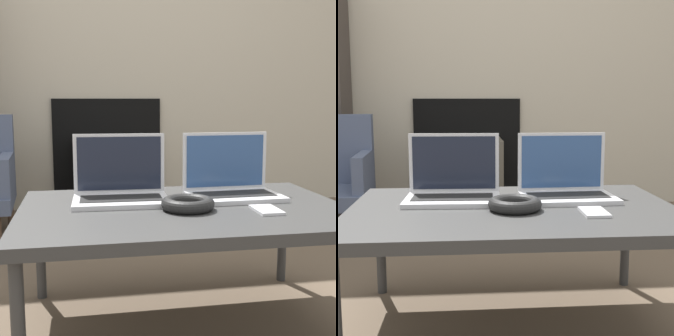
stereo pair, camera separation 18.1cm
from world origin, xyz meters
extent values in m
cube|color=#B7AD99|center=(0.00, 2.08, 1.30)|extent=(7.00, 0.06, 2.60)
cube|color=black|center=(-0.15, 2.04, 0.38)|extent=(0.75, 0.03, 0.77)
cube|color=#333333|center=(0.00, 0.20, 0.39)|extent=(1.06, 0.72, 0.04)
cylinder|color=#333333|center=(-0.49, -0.12, 0.19)|extent=(0.04, 0.04, 0.38)
cylinder|color=#333333|center=(-0.49, 0.52, 0.19)|extent=(0.04, 0.04, 0.38)
cylinder|color=#333333|center=(0.49, 0.52, 0.19)|extent=(0.04, 0.04, 0.38)
cube|color=silver|center=(-0.20, 0.29, 0.42)|extent=(0.33, 0.23, 0.02)
cube|color=black|center=(-0.20, 0.29, 0.43)|extent=(0.28, 0.13, 0.00)
cube|color=silver|center=(-0.20, 0.39, 0.53)|extent=(0.32, 0.02, 0.21)
cube|color=black|center=(-0.20, 0.39, 0.53)|extent=(0.30, 0.01, 0.19)
cube|color=silver|center=(0.20, 0.29, 0.42)|extent=(0.33, 0.23, 0.02)
cube|color=black|center=(0.20, 0.29, 0.43)|extent=(0.28, 0.13, 0.00)
cube|color=silver|center=(0.20, 0.39, 0.53)|extent=(0.32, 0.02, 0.21)
cube|color=#2D4C7F|center=(0.20, 0.39, 0.53)|extent=(0.30, 0.01, 0.19)
torus|color=black|center=(0.00, 0.15, 0.43)|extent=(0.17, 0.17, 0.04)
cube|color=silver|center=(0.24, 0.09, 0.42)|extent=(0.08, 0.12, 0.01)
cube|color=#4C473D|center=(-0.15, 1.80, 0.25)|extent=(0.45, 0.47, 0.51)
cube|color=black|center=(-0.15, 1.57, 0.25)|extent=(0.37, 0.01, 0.40)
cube|color=#47516B|center=(-0.73, 1.38, 0.36)|extent=(0.10, 0.48, 0.20)
cylinder|color=#4C3828|center=(-0.75, 1.57, 0.09)|extent=(0.04, 0.04, 0.18)
camera|label=1|loc=(-0.32, -1.26, 0.76)|focal=50.00mm
camera|label=2|loc=(-0.14, -1.28, 0.76)|focal=50.00mm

